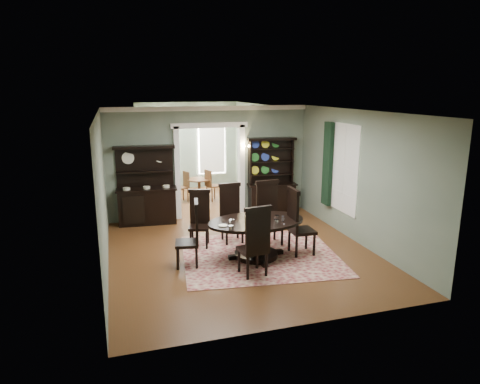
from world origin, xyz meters
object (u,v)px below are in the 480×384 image
object	(u,v)px
sideboard	(147,197)
parlor_table	(199,186)
dining_table	(256,232)
welsh_dresser	(271,186)

from	to	relation	value
sideboard	parlor_table	size ratio (longest dim) A/B	2.70
dining_table	parlor_table	distance (m)	4.96
dining_table	sideboard	size ratio (longest dim) A/B	1.04
sideboard	parlor_table	xyz separation A→B (m)	(1.77, 1.91, -0.26)
welsh_dresser	sideboard	bearing A→B (deg)	-175.39
dining_table	sideboard	bearing A→B (deg)	119.70
sideboard	parlor_table	world-z (taller)	sideboard
dining_table	parlor_table	world-z (taller)	dining_table
sideboard	parlor_table	bearing A→B (deg)	51.78
parlor_table	welsh_dresser	bearing A→B (deg)	-48.35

